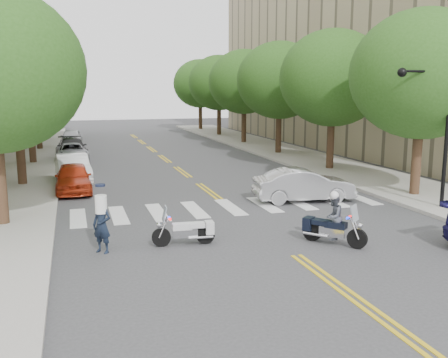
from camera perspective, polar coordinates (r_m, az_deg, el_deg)
name	(u,v)px	position (r m, az deg, el deg)	size (l,w,h in m)	color
ground	(296,256)	(15.30, 8.23, -8.65)	(140.00, 140.00, 0.00)	#38383A
sidewalk_left	(22,164)	(35.54, -22.07, 1.65)	(5.00, 60.00, 0.15)	#9E9991
sidewalk_right	(286,153)	(38.74, 7.15, 2.98)	(5.00, 60.00, 0.15)	#9E9991
building_right	(439,21)	(51.02, 23.37, 16.28)	(26.00, 44.00, 22.00)	tan
tree_l_1	(15,76)	(27.19, -22.79, 10.79)	(6.40, 6.40, 8.45)	#382316
tree_l_2	(28,79)	(35.16, -21.53, 10.58)	(6.40, 6.40, 8.45)	#382316
tree_l_3	(36,81)	(43.14, -20.74, 10.44)	(6.40, 6.40, 8.45)	#382316
tree_l_4	(41,82)	(51.13, -20.19, 10.34)	(6.40, 6.40, 8.45)	#382316
tree_l_5	(45,83)	(59.12, -19.80, 10.27)	(6.40, 6.40, 8.45)	#382316
tree_r_0	(422,75)	(24.30, 21.72, 11.02)	(6.40, 6.40, 8.45)	#382316
tree_r_1	(333,78)	(30.97, 12.33, 11.18)	(6.40, 6.40, 8.45)	#382316
tree_r_2	(279,80)	(38.16, 6.36, 11.13)	(6.40, 6.40, 8.45)	#382316
tree_r_3	(244,82)	(45.62, 2.32, 11.03)	(6.40, 6.40, 8.45)	#382316
tree_r_4	(219,83)	(53.24, -0.58, 10.93)	(6.40, 6.40, 8.45)	#382316
tree_r_5	(200,84)	(60.95, -2.75, 10.83)	(6.40, 6.40, 8.45)	#382316
traffic_signal_pole	(438,120)	(21.70, 23.28, 6.24)	(2.82, 0.42, 6.00)	black
motorcycle_police	(332,221)	(16.37, 12.22, -4.67)	(1.55, 1.81, 1.75)	black
motorcycle_parked	(189,231)	(16.07, -4.01, -5.94)	(2.02, 0.54, 1.30)	black
officer_standing	(102,225)	(15.62, -13.78, -5.15)	(0.63, 0.41, 1.72)	black
convertible	(304,185)	(22.39, 9.09, -0.68)	(1.55, 4.44, 1.46)	#B6B6B8
parked_car_a	(73,178)	(25.16, -16.85, 0.14)	(1.66, 4.13, 1.41)	#B93013
parked_car_b	(73,168)	(27.88, -16.89, 1.17)	(1.57, 4.51, 1.49)	white
parked_car_c	(72,152)	(36.03, -16.97, 2.94)	(2.06, 4.47, 1.24)	#9A9CA1
parked_car_d	(72,148)	(37.79, -16.99, 3.41)	(2.00, 4.93, 1.43)	black
parked_car_e	(71,138)	(45.85, -17.04, 4.55)	(1.72, 4.29, 1.46)	#ADAEB2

